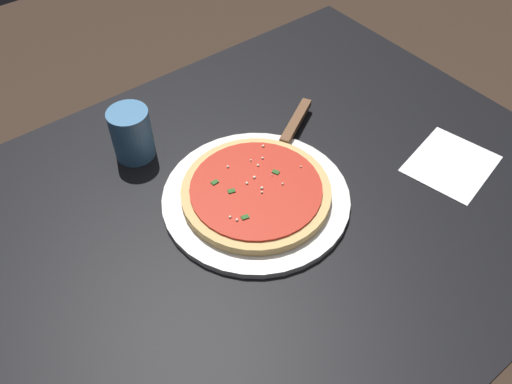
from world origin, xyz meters
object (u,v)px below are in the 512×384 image
Objects in this scene: pizza at (256,192)px; pizza_server at (288,135)px; cup_tall_drink at (132,134)px; serving_plate at (256,198)px; napkin_folded_right at (451,164)px.

pizza reaches higher than pizza_server.
pizza_server is at bearing 148.56° from cup_tall_drink.
serving_plate is 0.25m from cup_tall_drink.
serving_plate reaches higher than napkin_folded_right.
pizza reaches higher than serving_plate.
serving_plate is 1.48× the size of pizza_server.
napkin_folded_right is (-0.43, 0.37, -0.05)m from cup_tall_drink.
cup_tall_drink is (0.10, -0.22, 0.03)m from pizza.
napkin_folded_right is (-0.19, 0.23, -0.02)m from pizza_server.
pizza_server is (-0.14, -0.08, -0.00)m from pizza.
serving_plate is 0.16m from pizza_server.
pizza_server is 2.20× the size of cup_tall_drink.
pizza_server is at bearing -49.30° from napkin_folded_right.
cup_tall_drink reaches higher than pizza_server.
cup_tall_drink is at bearing -31.44° from pizza_server.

